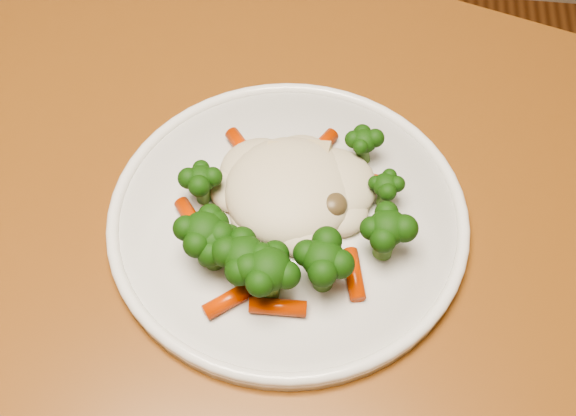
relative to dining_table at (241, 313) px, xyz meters
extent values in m
cube|color=brown|center=(0.00, 0.00, 0.09)|extent=(1.27, 1.03, 0.04)
cube|color=brown|center=(-0.37, 0.44, -0.28)|extent=(0.08, 0.08, 0.71)
cylinder|color=white|center=(0.04, 0.03, 0.12)|extent=(0.28, 0.28, 0.01)
ellipsoid|color=beige|center=(0.04, 0.04, 0.15)|extent=(0.12, 0.11, 0.05)
ellipsoid|color=black|center=(-0.01, -0.02, 0.14)|extent=(0.05, 0.05, 0.04)
ellipsoid|color=black|center=(0.03, -0.04, 0.15)|extent=(0.05, 0.05, 0.05)
ellipsoid|color=black|center=(0.07, -0.03, 0.15)|extent=(0.05, 0.05, 0.04)
ellipsoid|color=black|center=(0.12, 0.00, 0.14)|extent=(0.05, 0.05, 0.04)
ellipsoid|color=black|center=(0.11, 0.05, 0.14)|extent=(0.03, 0.03, 0.03)
ellipsoid|color=black|center=(0.09, 0.09, 0.14)|extent=(0.03, 0.03, 0.03)
ellipsoid|color=black|center=(-0.03, 0.04, 0.14)|extent=(0.04, 0.04, 0.03)
ellipsoid|color=black|center=(-0.02, -0.02, 0.15)|extent=(0.05, 0.05, 0.05)
ellipsoid|color=black|center=(0.02, -0.04, 0.15)|extent=(0.05, 0.05, 0.05)
cylinder|color=#D53C05|center=(0.00, 0.09, 0.13)|extent=(0.04, 0.04, 0.01)
cylinder|color=#D53C05|center=(0.06, 0.09, 0.13)|extent=(0.03, 0.05, 0.01)
cylinder|color=#D53C05|center=(0.08, 0.07, 0.13)|extent=(0.05, 0.01, 0.01)
cylinder|color=#D53C05|center=(-0.03, 0.01, 0.13)|extent=(0.04, 0.05, 0.01)
cylinder|color=#D53C05|center=(0.01, -0.05, 0.13)|extent=(0.04, 0.04, 0.01)
cylinder|color=#D53C05|center=(0.04, -0.06, 0.13)|extent=(0.04, 0.01, 0.01)
cylinder|color=#D53C05|center=(0.10, -0.02, 0.13)|extent=(0.02, 0.04, 0.01)
cylinder|color=#D53C05|center=(0.07, 0.04, 0.14)|extent=(0.02, 0.04, 0.01)
ellipsoid|color=brown|center=(0.05, 0.04, 0.14)|extent=(0.02, 0.02, 0.02)
ellipsoid|color=brown|center=(0.07, 0.03, 0.14)|extent=(0.02, 0.02, 0.02)
ellipsoid|color=brown|center=(0.02, 0.03, 0.14)|extent=(0.02, 0.02, 0.02)
cube|color=tan|center=(0.03, 0.07, 0.14)|extent=(0.03, 0.02, 0.01)
cube|color=tan|center=(0.06, 0.08, 0.14)|extent=(0.02, 0.02, 0.01)
cube|color=tan|center=(0.01, 0.06, 0.14)|extent=(0.02, 0.02, 0.01)
camera|label=1|loc=(0.08, -0.30, 0.59)|focal=45.00mm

